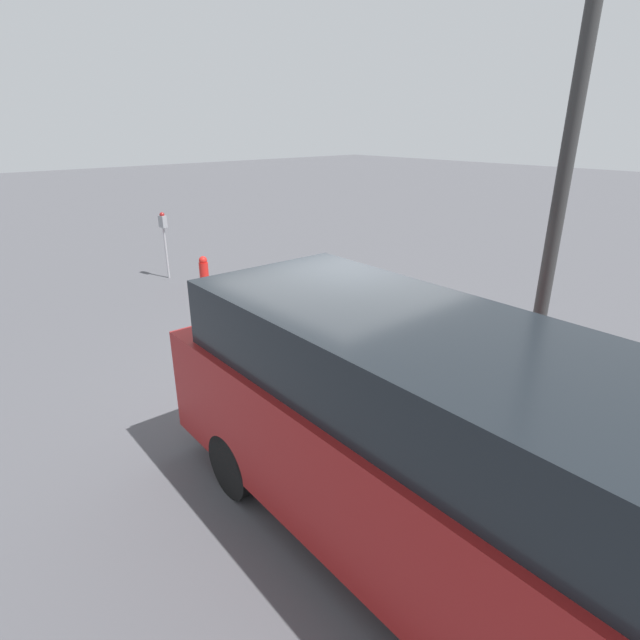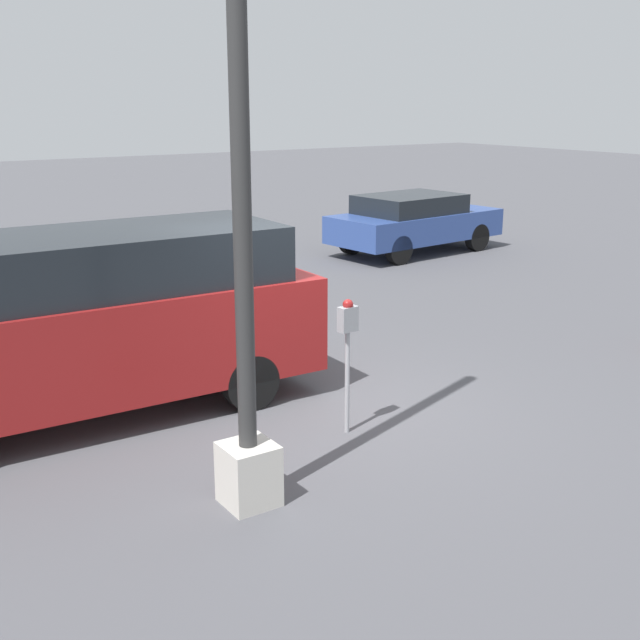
% 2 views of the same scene
% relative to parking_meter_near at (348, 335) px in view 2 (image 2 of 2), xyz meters
% --- Properties ---
extents(ground_plane, '(80.00, 80.00, 0.00)m').
position_rel_parking_meter_near_xyz_m(ground_plane, '(-0.12, -0.66, -1.06)').
color(ground_plane, '#4C4C51').
extents(parking_meter_near, '(0.21, 0.13, 1.44)m').
position_rel_parking_meter_near_xyz_m(parking_meter_near, '(0.00, 0.00, 0.00)').
color(parking_meter_near, '#9E9EA3').
rests_on(parking_meter_near, ground).
extents(lamp_post, '(0.44, 0.44, 6.58)m').
position_rel_parking_meter_near_xyz_m(lamp_post, '(1.60, 0.78, 1.12)').
color(lamp_post, beige).
rests_on(lamp_post, ground).
extents(parked_van, '(5.14, 1.93, 2.03)m').
position_rel_parking_meter_near_xyz_m(parked_van, '(2.05, -1.97, 0.04)').
color(parked_van, maroon).
rests_on(parked_van, ground).
extents(car_distant, '(4.17, 2.08, 1.32)m').
position_rel_parking_meter_near_xyz_m(car_distant, '(-7.18, -7.39, -0.35)').
color(car_distant, '#2D478C').
rests_on(car_distant, ground).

